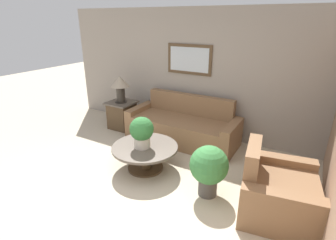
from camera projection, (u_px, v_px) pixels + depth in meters
name	position (u px, v px, depth m)	size (l,w,h in m)	color
ground_plane	(113.00, 208.00, 3.51)	(20.00, 20.00, 0.00)	#BCAD93
wall_back	(203.00, 74.00, 5.37)	(6.83, 0.09, 2.60)	gray
couch_main	(183.00, 127.00, 5.37)	(2.25, 0.90, 0.91)	brown
armchair	(277.00, 192.00, 3.37)	(1.06, 1.19, 0.91)	brown
coffee_table	(145.00, 152.00, 4.34)	(1.09, 1.09, 0.42)	#4C3823
side_table	(122.00, 115.00, 6.00)	(0.59, 0.59, 0.62)	#4C3823
table_lamp	(120.00, 85.00, 5.75)	(0.41, 0.41, 0.59)	#2D2823
potted_plant_on_table	(142.00, 131.00, 4.17)	(0.39, 0.39, 0.52)	beige
potted_plant_floor	(209.00, 167.00, 3.64)	(0.55, 0.55, 0.76)	#4C4742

